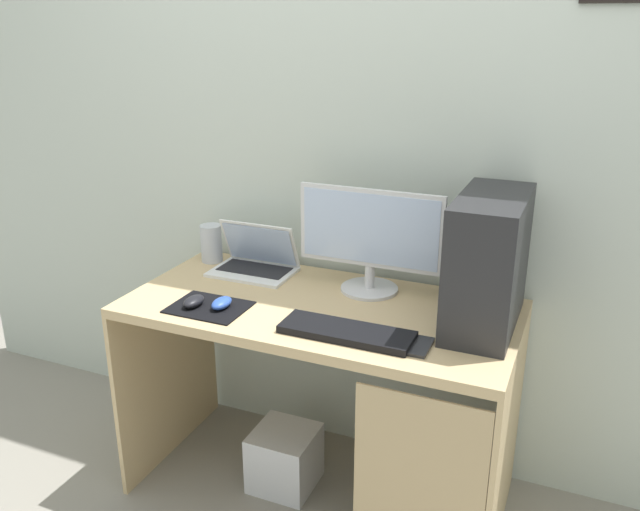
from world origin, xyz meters
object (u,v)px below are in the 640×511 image
subwoofer (285,458)px  speaker (211,243)px  monitor (370,239)px  mouse_left (222,303)px  mouse_right (194,301)px  cell_phone (419,346)px  pc_tower (488,262)px  laptop (255,262)px  keyboard (347,332)px

subwoofer → speaker: bearing=149.7°
monitor → mouse_left: (-0.41, -0.34, -0.18)m
mouse_right → cell_phone: mouse_right is taller
pc_tower → mouse_right: bearing=-164.6°
mouse_right → subwoofer: (0.25, 0.16, -0.68)m
mouse_left → cell_phone: mouse_left is taller
laptop → mouse_left: 0.36m
pc_tower → laptop: size_ratio=1.42×
pc_tower → keyboard: bearing=-146.1°
laptop → mouse_right: laptop is taller
laptop → pc_tower: bearing=-7.8°
subwoofer → pc_tower: bearing=8.2°
mouse_right → cell_phone: bearing=1.1°
laptop → mouse_right: bearing=-94.9°
monitor → pc_tower: bearing=-14.5°
monitor → keyboard: 0.41m
speaker → keyboard: (0.74, -0.41, -0.06)m
monitor → cell_phone: (0.28, -0.35, -0.19)m
cell_phone → subwoofer: cell_phone is taller
mouse_right → subwoofer: bearing=32.2°
pc_tower → laptop: bearing=172.2°
pc_tower → speaker: size_ratio=2.91×
pc_tower → cell_phone: pc_tower is taller
monitor → speaker: size_ratio=3.46×
laptop → keyboard: size_ratio=0.74×
laptop → cell_phone: 0.84m
pc_tower → monitor: (-0.43, 0.11, -0.01)m
speaker → subwoofer: size_ratio=0.65×
laptop → cell_phone: size_ratio=2.40×
monitor → keyboard: (0.05, -0.36, -0.19)m
monitor → keyboard: size_ratio=1.25×
pc_tower → laptop: pc_tower is taller
monitor → mouse_right: size_ratio=5.47×
mouse_right → subwoofer: size_ratio=0.41×
subwoofer → mouse_left: bearing=-139.6°
keyboard → cell_phone: size_ratio=3.23×
mouse_left → cell_phone: 0.69m
mouse_left → mouse_right: same height
keyboard → mouse_right: size_ratio=4.38×
speaker → mouse_right: bearing=-65.9°
speaker → mouse_right: speaker is taller
monitor → mouse_left: monitor is taller
laptop → keyboard: (0.52, -0.37, -0.03)m
keyboard → pc_tower: bearing=33.9°
mouse_left → cell_phone: size_ratio=0.74×
mouse_right → monitor: bearing=36.2°
monitor → subwoofer: monitor is taller
keyboard → laptop: bearing=144.4°
keyboard → subwoofer: size_ratio=1.81×
pc_tower → speaker: (-1.12, 0.16, -0.14)m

